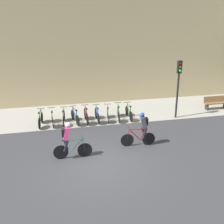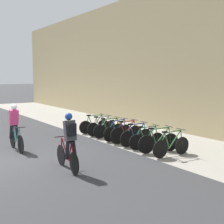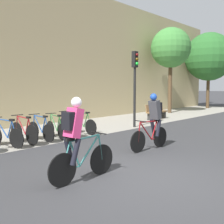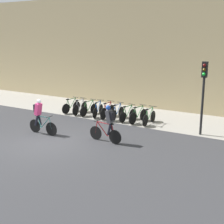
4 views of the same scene
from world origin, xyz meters
name	(u,v)px [view 1 (image 1 of 4)]	position (x,y,z in m)	size (l,w,h in m)	color
ground	(100,165)	(0.00, 0.00, 0.00)	(200.00, 200.00, 0.00)	#333335
kerb_strip	(82,114)	(0.00, 6.75, 0.00)	(44.00, 4.50, 0.01)	gray
building_facade	(75,52)	(0.00, 9.30, 3.76)	(44.00, 0.60, 7.52)	tan
cyclist_pink	(68,140)	(-1.25, 0.96, 0.95)	(1.79, 0.46, 1.78)	black
cyclist_grey	(142,128)	(2.43, 1.51, 0.95)	(1.77, 0.46, 1.77)	black
parked_bike_0	(41,119)	(-2.60, 5.30, 0.39)	(0.46, 1.62, 0.96)	black
parked_bike_1	(52,118)	(-1.92, 5.30, 0.40)	(0.46, 1.64, 0.96)	black
parked_bike_2	(64,118)	(-1.24, 5.30, 0.39)	(0.46, 1.61, 0.95)	black
parked_bike_3	(75,117)	(-0.56, 5.30, 0.40)	(0.50, 1.67, 0.96)	black
parked_bike_4	(86,116)	(0.12, 5.31, 0.41)	(0.46, 1.68, 0.99)	black
parked_bike_5	(97,115)	(0.80, 5.30, 0.40)	(0.46, 1.62, 0.97)	black
parked_bike_6	(108,114)	(1.48, 5.30, 0.38)	(0.46, 1.56, 0.94)	black
parked_bike_7	(118,113)	(2.16, 5.30, 0.41)	(0.48, 1.72, 0.98)	black
parked_bike_8	(129,113)	(2.84, 5.30, 0.39)	(0.46, 1.70, 0.96)	black
traffic_light_pole	(179,79)	(5.83, 4.83, 2.52)	(0.26, 0.30, 3.65)	black
bench	(216,102)	(9.26, 5.81, 0.47)	(1.77, 0.44, 0.89)	brown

